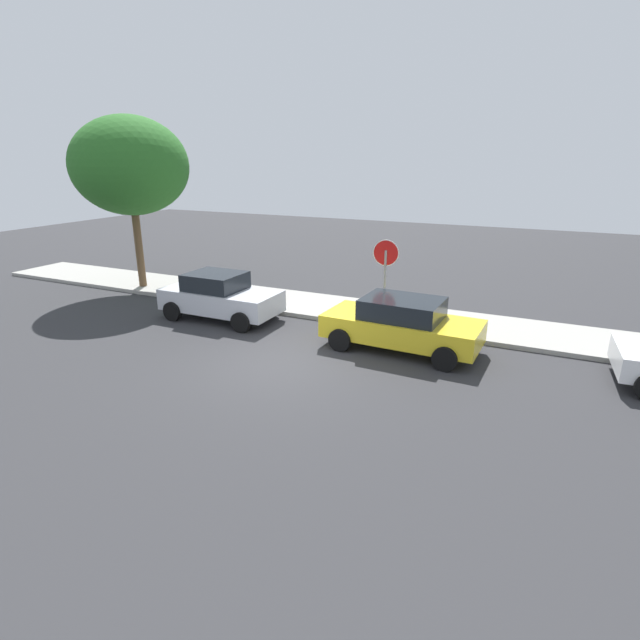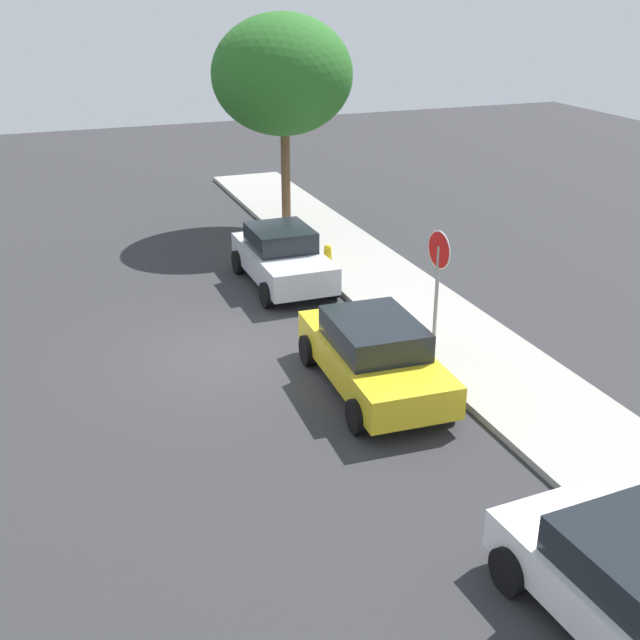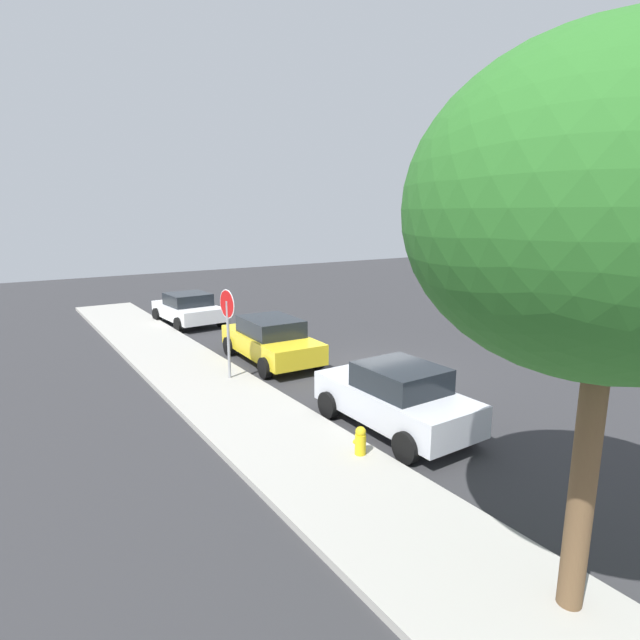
% 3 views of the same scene
% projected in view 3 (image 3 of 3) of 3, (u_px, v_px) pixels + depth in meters
% --- Properties ---
extents(ground_plane, '(60.00, 60.00, 0.00)m').
position_uv_depth(ground_plane, '(374.00, 369.00, 15.60)').
color(ground_plane, '#2D2D30').
extents(sidewalk_curb, '(32.00, 2.66, 0.14)m').
position_uv_depth(sidewalk_curb, '(227.00, 399.00, 12.91)').
color(sidewalk_curb, '#9E9B93').
rests_on(sidewalk_curb, ground_plane).
extents(stop_sign, '(0.82, 0.09, 2.71)m').
position_uv_depth(stop_sign, '(228.00, 319.00, 14.03)').
color(stop_sign, gray).
rests_on(stop_sign, ground_plane).
extents(parked_car_yellow, '(4.35, 2.16, 1.47)m').
position_uv_depth(parked_car_yellow, '(271.00, 340.00, 16.27)').
color(parked_car_yellow, yellow).
rests_on(parked_car_yellow, ground_plane).
extents(parked_car_silver, '(3.91, 1.95, 1.53)m').
position_uv_depth(parked_car_silver, '(396.00, 397.00, 11.11)').
color(parked_car_silver, silver).
rests_on(parked_car_silver, ground_plane).
extents(parked_car_white, '(3.91, 2.28, 1.39)m').
position_uv_depth(parked_car_white, '(188.00, 309.00, 21.84)').
color(parked_car_white, white).
rests_on(parked_car_white, ground_plane).
extents(street_tree_near_corner, '(4.32, 4.32, 6.62)m').
position_uv_depth(street_tree_near_corner, '(608.00, 211.00, 5.24)').
color(street_tree_near_corner, brown).
rests_on(street_tree_near_corner, ground_plane).
extents(fire_hydrant, '(0.30, 0.22, 0.72)m').
position_uv_depth(fire_hydrant, '(360.00, 444.00, 9.76)').
color(fire_hydrant, gold).
rests_on(fire_hydrant, ground_plane).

